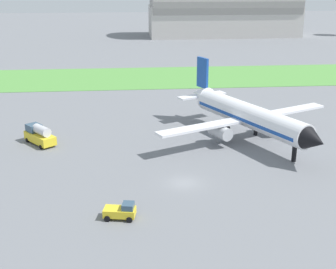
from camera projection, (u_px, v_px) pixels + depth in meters
ground_plane at (184, 183)px, 62.61m from camera, size 600.00×600.00×0.00m
grass_taxiway_strip at (153, 77)px, 126.62m from camera, size 360.00×28.00×0.08m
airplane_midfield_jet at (247, 115)px, 77.60m from camera, size 31.64×31.49×11.95m
pushback_tug_near_gate at (121, 211)px, 53.24m from camera, size 3.87×2.61×1.95m
fuel_truck_by_runway at (39, 135)px, 76.61m from camera, size 5.91×6.59×3.29m
hangar_distant at (224, 7)px, 209.40m from camera, size 66.26×27.10×29.20m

